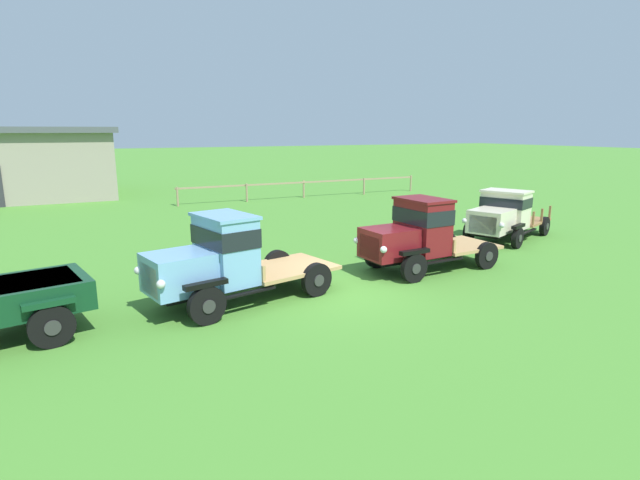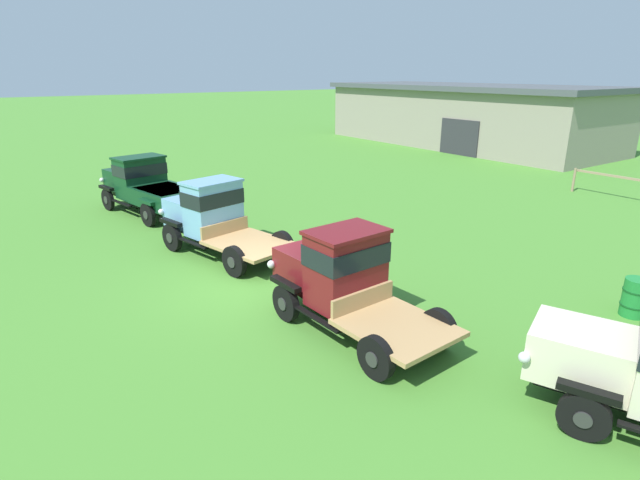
{
  "view_description": "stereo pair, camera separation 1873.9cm",
  "coord_description": "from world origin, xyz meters",
  "px_view_note": "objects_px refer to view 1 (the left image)",
  "views": [
    {
      "loc": [
        -6.33,
        -11.47,
        4.36
      ],
      "look_at": [
        0.4,
        2.17,
        1.0
      ],
      "focal_mm": 28.0,
      "sensor_mm": 36.0,
      "label": 1
    },
    {
      "loc": [
        11.4,
        -5.51,
        5.57
      ],
      "look_at": [
        0.4,
        2.17,
        1.0
      ],
      "focal_mm": 28.0,
      "sensor_mm": 36.0,
      "label": 2
    }
  ],
  "objects_px": {
    "vintage_truck_far_side": "(503,215)",
    "vintage_truck_second_in_line": "(222,260)",
    "oil_drum_beside_row": "(403,218)",
    "vintage_truck_midrow_center": "(418,234)"
  },
  "relations": [
    {
      "from": "oil_drum_beside_row",
      "to": "vintage_truck_far_side",
      "type": "bearing_deg",
      "value": -62.68
    },
    {
      "from": "vintage_truck_second_in_line",
      "to": "oil_drum_beside_row",
      "type": "distance_m",
      "value": 11.91
    },
    {
      "from": "vintage_truck_second_in_line",
      "to": "vintage_truck_far_side",
      "type": "relative_size",
      "value": 1.01
    },
    {
      "from": "vintage_truck_second_in_line",
      "to": "oil_drum_beside_row",
      "type": "bearing_deg",
      "value": 32.16
    },
    {
      "from": "vintage_truck_far_side",
      "to": "oil_drum_beside_row",
      "type": "xyz_separation_m",
      "value": [
        -2.01,
        3.89,
        -0.58
      ]
    },
    {
      "from": "vintage_truck_second_in_line",
      "to": "vintage_truck_midrow_center",
      "type": "xyz_separation_m",
      "value": [
        6.33,
        0.39,
        -0.0
      ]
    },
    {
      "from": "oil_drum_beside_row",
      "to": "vintage_truck_midrow_center",
      "type": "bearing_deg",
      "value": -122.15
    },
    {
      "from": "vintage_truck_midrow_center",
      "to": "oil_drum_beside_row",
      "type": "bearing_deg",
      "value": 57.85
    },
    {
      "from": "vintage_truck_far_side",
      "to": "vintage_truck_second_in_line",
      "type": "bearing_deg",
      "value": -168.57
    },
    {
      "from": "vintage_truck_second_in_line",
      "to": "oil_drum_beside_row",
      "type": "xyz_separation_m",
      "value": [
        10.06,
        6.33,
        -0.71
      ]
    }
  ]
}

